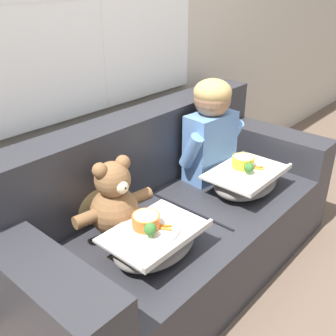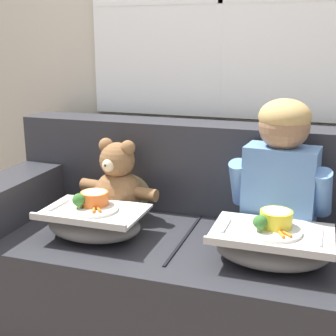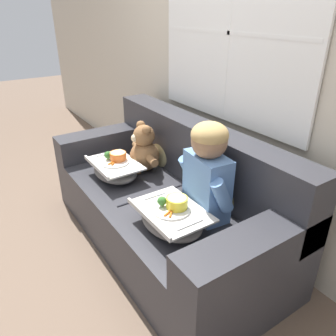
{
  "view_description": "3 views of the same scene",
  "coord_description": "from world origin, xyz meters",
  "px_view_note": "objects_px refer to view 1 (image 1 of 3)",
  "views": [
    {
      "loc": [
        -1.38,
        -1.12,
        1.54
      ],
      "look_at": [
        -0.13,
        -0.03,
        0.71
      ],
      "focal_mm": 42.0,
      "sensor_mm": 36.0,
      "label": 1
    },
    {
      "loc": [
        0.52,
        -1.85,
        1.24
      ],
      "look_at": [
        -0.13,
        0.11,
        0.68
      ],
      "focal_mm": 50.0,
      "sensor_mm": 36.0,
      "label": 2
    },
    {
      "loc": [
        1.67,
        -1.04,
        1.59
      ],
      "look_at": [
        0.13,
        -0.02,
        0.67
      ],
      "focal_mm": 35.0,
      "sensor_mm": 36.0,
      "label": 3
    }
  ],
  "objects_px": {
    "couch": "(172,219)",
    "teddy_bear": "(115,203)",
    "child_figure": "(211,126)",
    "lap_tray_child": "(246,179)",
    "throw_pillow_behind_child": "(187,146)",
    "throw_pillow_behind_teddy": "(91,192)",
    "lap_tray_teddy": "(154,241)"
  },
  "relations": [
    {
      "from": "couch",
      "to": "child_figure",
      "type": "height_order",
      "value": "child_figure"
    },
    {
      "from": "throw_pillow_behind_teddy",
      "to": "lap_tray_teddy",
      "type": "relative_size",
      "value": 0.8
    },
    {
      "from": "couch",
      "to": "teddy_bear",
      "type": "xyz_separation_m",
      "value": [
        -0.38,
        0.02,
        0.27
      ]
    },
    {
      "from": "throw_pillow_behind_child",
      "to": "child_figure",
      "type": "height_order",
      "value": "child_figure"
    },
    {
      "from": "couch",
      "to": "throw_pillow_behind_child",
      "type": "distance_m",
      "value": 0.5
    },
    {
      "from": "throw_pillow_behind_teddy",
      "to": "lap_tray_child",
      "type": "distance_m",
      "value": 0.87
    },
    {
      "from": "teddy_bear",
      "to": "couch",
      "type": "bearing_deg",
      "value": -3.62
    },
    {
      "from": "teddy_bear",
      "to": "child_figure",
      "type": "bearing_deg",
      "value": 0.32
    },
    {
      "from": "throw_pillow_behind_child",
      "to": "throw_pillow_behind_teddy",
      "type": "relative_size",
      "value": 0.98
    },
    {
      "from": "lap_tray_teddy",
      "to": "teddy_bear",
      "type": "bearing_deg",
      "value": 89.87
    },
    {
      "from": "couch",
      "to": "throw_pillow_behind_child",
      "type": "bearing_deg",
      "value": 28.02
    },
    {
      "from": "teddy_bear",
      "to": "lap_tray_child",
      "type": "bearing_deg",
      "value": -18.31
    },
    {
      "from": "throw_pillow_behind_child",
      "to": "lap_tray_teddy",
      "type": "height_order",
      "value": "throw_pillow_behind_child"
    },
    {
      "from": "lap_tray_child",
      "to": "teddy_bear",
      "type": "bearing_deg",
      "value": 161.69
    },
    {
      "from": "child_figure",
      "to": "lap_tray_child",
      "type": "bearing_deg",
      "value": -89.93
    },
    {
      "from": "throw_pillow_behind_teddy",
      "to": "lap_tray_teddy",
      "type": "distance_m",
      "value": 0.43
    },
    {
      "from": "throw_pillow_behind_teddy",
      "to": "child_figure",
      "type": "relative_size",
      "value": 0.57
    },
    {
      "from": "couch",
      "to": "lap_tray_teddy",
      "type": "xyz_separation_m",
      "value": [
        -0.38,
        -0.23,
        0.17
      ]
    },
    {
      "from": "couch",
      "to": "child_figure",
      "type": "bearing_deg",
      "value": 4.27
    },
    {
      "from": "lap_tray_child",
      "to": "lap_tray_teddy",
      "type": "xyz_separation_m",
      "value": [
        -0.75,
        0.0,
        0.0
      ]
    },
    {
      "from": "couch",
      "to": "throw_pillow_behind_child",
      "type": "relative_size",
      "value": 5.77
    },
    {
      "from": "teddy_bear",
      "to": "throw_pillow_behind_child",
      "type": "bearing_deg",
      "value": 13.17
    },
    {
      "from": "throw_pillow_behind_child",
      "to": "teddy_bear",
      "type": "height_order",
      "value": "teddy_bear"
    },
    {
      "from": "teddy_bear",
      "to": "lap_tray_child",
      "type": "distance_m",
      "value": 0.8
    },
    {
      "from": "throw_pillow_behind_child",
      "to": "lap_tray_child",
      "type": "xyz_separation_m",
      "value": [
        0.0,
        -0.43,
        -0.08
      ]
    },
    {
      "from": "throw_pillow_behind_child",
      "to": "lap_tray_child",
      "type": "relative_size",
      "value": 0.74
    },
    {
      "from": "couch",
      "to": "teddy_bear",
      "type": "distance_m",
      "value": 0.46
    },
    {
      "from": "couch",
      "to": "teddy_bear",
      "type": "bearing_deg",
      "value": 176.38
    },
    {
      "from": "teddy_bear",
      "to": "lap_tray_child",
      "type": "xyz_separation_m",
      "value": [
        0.75,
        -0.25,
        -0.09
      ]
    },
    {
      "from": "throw_pillow_behind_teddy",
      "to": "lap_tray_teddy",
      "type": "xyz_separation_m",
      "value": [
        -0.0,
        -0.43,
        -0.08
      ]
    },
    {
      "from": "lap_tray_child",
      "to": "lap_tray_teddy",
      "type": "distance_m",
      "value": 0.75
    },
    {
      "from": "child_figure",
      "to": "teddy_bear",
      "type": "bearing_deg",
      "value": -179.68
    }
  ]
}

